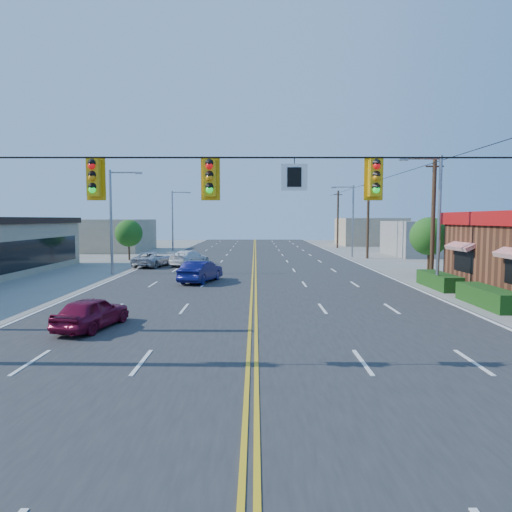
{
  "coord_description": "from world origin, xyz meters",
  "views": [
    {
      "loc": [
        0.09,
        -13.09,
        4.27
      ],
      "look_at": [
        0.13,
        12.27,
        2.2
      ],
      "focal_mm": 32.0,
      "sensor_mm": 36.0,
      "label": 1
    }
  ],
  "objects_px": {
    "signal_span": "(248,197)",
    "car_white": "(189,259)",
    "car_silver": "(153,260)",
    "car_blue": "(201,272)",
    "car_magenta": "(92,314)"
  },
  "relations": [
    {
      "from": "car_magenta",
      "to": "car_blue",
      "type": "height_order",
      "value": "car_blue"
    },
    {
      "from": "car_blue",
      "to": "car_silver",
      "type": "relative_size",
      "value": 0.93
    },
    {
      "from": "car_blue",
      "to": "car_magenta",
      "type": "bearing_deg",
      "value": 94.18
    },
    {
      "from": "car_magenta",
      "to": "car_blue",
      "type": "relative_size",
      "value": 0.83
    },
    {
      "from": "car_magenta",
      "to": "car_blue",
      "type": "distance_m",
      "value": 13.19
    },
    {
      "from": "signal_span",
      "to": "car_white",
      "type": "distance_m",
      "value": 28.77
    },
    {
      "from": "car_silver",
      "to": "signal_span",
      "type": "bearing_deg",
      "value": 120.01
    },
    {
      "from": "signal_span",
      "to": "car_silver",
      "type": "height_order",
      "value": "signal_span"
    },
    {
      "from": "car_blue",
      "to": "car_white",
      "type": "distance_m",
      "value": 11.02
    },
    {
      "from": "car_white",
      "to": "car_silver",
      "type": "distance_m",
      "value": 3.25
    },
    {
      "from": "car_white",
      "to": "car_silver",
      "type": "bearing_deg",
      "value": 38.03
    },
    {
      "from": "car_blue",
      "to": "car_silver",
      "type": "distance_m",
      "value": 11.27
    },
    {
      "from": "car_blue",
      "to": "car_silver",
      "type": "xyz_separation_m",
      "value": [
        -5.43,
        9.87,
        -0.07
      ]
    },
    {
      "from": "car_white",
      "to": "car_silver",
      "type": "height_order",
      "value": "car_white"
    },
    {
      "from": "signal_span",
      "to": "car_blue",
      "type": "xyz_separation_m",
      "value": [
        -3.44,
        17.1,
        -4.17
      ]
    }
  ]
}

